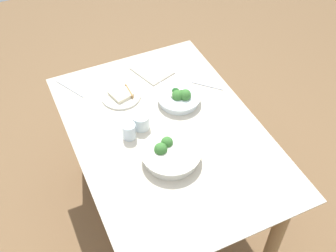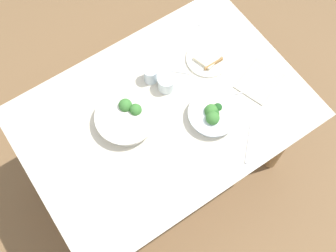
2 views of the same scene
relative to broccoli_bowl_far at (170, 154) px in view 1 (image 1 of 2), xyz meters
name	(u,v)px [view 1 (image 1 of 2)]	position (x,y,z in m)	size (l,w,h in m)	color
ground_plane	(168,213)	(0.16, -0.06, -0.77)	(6.00, 6.00, 0.00)	brown
dining_table	(168,148)	(0.16, -0.06, -0.16)	(1.29, 0.90, 0.73)	beige
broccoli_bowl_far	(170,154)	(0.00, 0.00, 0.00)	(0.28, 0.28, 0.10)	silver
broccoli_bowl_near	(179,98)	(0.33, -0.21, 0.00)	(0.23, 0.23, 0.09)	white
bread_side_plate	(121,95)	(0.49, 0.06, -0.02)	(0.21, 0.21, 0.03)	silver
water_glass_center	(141,122)	(0.24, 0.04, 0.00)	(0.08, 0.08, 0.08)	silver
water_glass_side	(129,131)	(0.21, 0.12, 0.01)	(0.07, 0.07, 0.08)	silver
fork_by_far_bowl	(160,86)	(0.48, -0.16, -0.03)	(0.10, 0.05, 0.00)	#B7B7BC
fork_by_near_bowl	(128,117)	(0.33, 0.08, -0.03)	(0.09, 0.08, 0.00)	#B7B7BC
table_knife_left	(70,89)	(0.67, 0.29, -0.03)	(0.21, 0.01, 0.00)	#B7B7BC
table_knife_right	(207,86)	(0.38, -0.40, -0.03)	(0.18, 0.01, 0.00)	#B7B7BC
napkin_folded_upper	(152,71)	(0.62, -0.18, -0.03)	(0.21, 0.16, 0.01)	#B1A997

